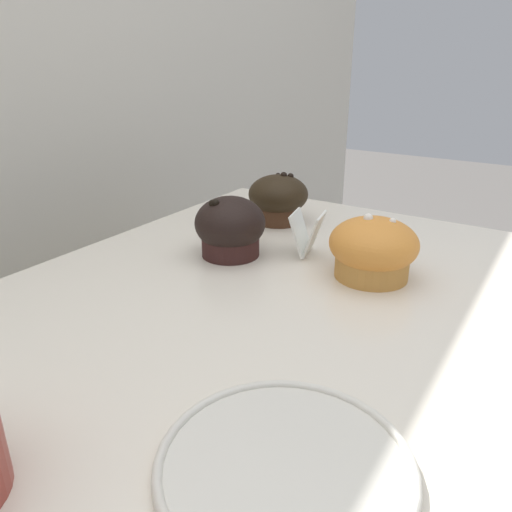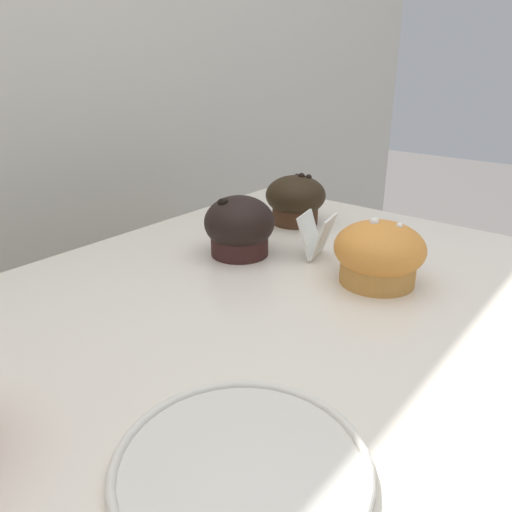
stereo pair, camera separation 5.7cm
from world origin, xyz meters
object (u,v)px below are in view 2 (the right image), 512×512
(muffin_back_right, at_px, (295,199))
(muffin_front_left, at_px, (239,227))
(muffin_front_center, at_px, (379,254))
(serving_plate, at_px, (241,465))

(muffin_back_right, relative_size, muffin_front_left, 1.01)
(muffin_back_right, bearing_deg, muffin_front_center, -121.18)
(muffin_front_left, distance_m, serving_plate, 0.39)
(muffin_back_right, height_order, serving_plate, muffin_back_right)
(muffin_front_center, xyz_separation_m, muffin_front_left, (-0.04, 0.19, 0.00))
(muffin_front_center, distance_m, serving_plate, 0.34)
(muffin_front_center, relative_size, serving_plate, 0.62)
(muffin_front_center, height_order, serving_plate, muffin_front_center)
(muffin_front_center, bearing_deg, muffin_back_right, 58.82)
(muffin_front_center, distance_m, muffin_front_left, 0.19)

